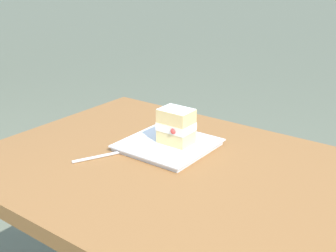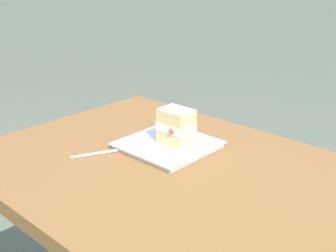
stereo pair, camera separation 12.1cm
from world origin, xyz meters
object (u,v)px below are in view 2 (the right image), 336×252
dessert_fork (106,152)px  patio_table (182,217)px  cake_slice (176,126)px  dessert_plate (168,145)px

dessert_fork → patio_table: bearing=14.7°
cake_slice → dessert_fork: 0.21m
dessert_plate → patio_table: bearing=-33.7°
patio_table → cake_slice: (-0.11, 0.10, 0.20)m
patio_table → cake_slice: bearing=138.2°
patio_table → dessert_fork: dessert_fork is taller
cake_slice → patio_table: bearing=-41.8°
patio_table → cake_slice: 0.25m
dessert_plate → dessert_fork: size_ratio=1.51×
dessert_plate → dessert_fork: dessert_plate is taller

